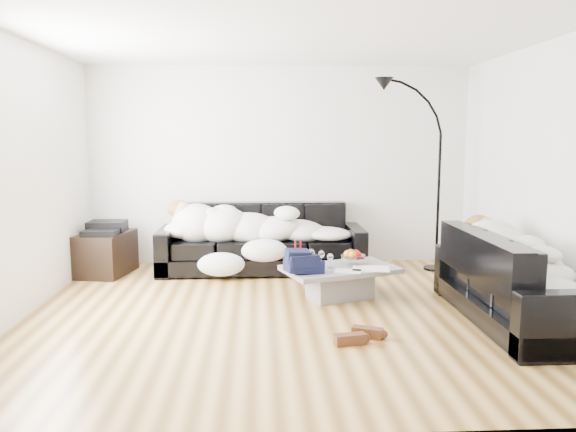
{
  "coord_description": "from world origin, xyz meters",
  "views": [
    {
      "loc": [
        -0.29,
        -5.22,
        1.68
      ],
      "look_at": [
        0.0,
        0.3,
        0.9
      ],
      "focal_mm": 35.0,
      "sensor_mm": 36.0,
      "label": 1
    }
  ],
  "objects_px": {
    "floor_lamp": "(439,187)",
    "wine_glass_a": "(322,258)",
    "coffee_table": "(340,283)",
    "wine_glass_b": "(311,258)",
    "sofa_back": "(262,238)",
    "candle_left": "(295,251)",
    "sleeper_back": "(262,222)",
    "av_cabinet": "(106,253)",
    "sofa_right": "(516,278)",
    "sleeper_right": "(517,254)",
    "fruit_bowl": "(353,256)",
    "stereo": "(105,227)",
    "shoes": "(358,335)",
    "candle_right": "(300,251)",
    "wine_glass_c": "(330,261)"
  },
  "relations": [
    {
      "from": "floor_lamp",
      "to": "wine_glass_a",
      "type": "bearing_deg",
      "value": -138.66
    },
    {
      "from": "coffee_table",
      "to": "wine_glass_b",
      "type": "height_order",
      "value": "wine_glass_b"
    },
    {
      "from": "wine_glass_a",
      "to": "sofa_back",
      "type": "bearing_deg",
      "value": 118.14
    },
    {
      "from": "coffee_table",
      "to": "candle_left",
      "type": "relative_size",
      "value": 4.66
    },
    {
      "from": "sofa_back",
      "to": "wine_glass_a",
      "type": "xyz_separation_m",
      "value": [
        0.63,
        -1.17,
        -0.01
      ]
    },
    {
      "from": "sleeper_back",
      "to": "av_cabinet",
      "type": "bearing_deg",
      "value": -179.27
    },
    {
      "from": "sofa_right",
      "to": "wine_glass_b",
      "type": "relative_size",
      "value": 10.85
    },
    {
      "from": "sleeper_right",
      "to": "fruit_bowl",
      "type": "xyz_separation_m",
      "value": [
        -1.33,
        0.98,
        -0.22
      ]
    },
    {
      "from": "sleeper_back",
      "to": "coffee_table",
      "type": "bearing_deg",
      "value": -56.34
    },
    {
      "from": "fruit_bowl",
      "to": "stereo",
      "type": "xyz_separation_m",
      "value": [
        -2.89,
        1.05,
        0.17
      ]
    },
    {
      "from": "coffee_table",
      "to": "shoes",
      "type": "height_order",
      "value": "coffee_table"
    },
    {
      "from": "sleeper_right",
      "to": "stereo",
      "type": "bearing_deg",
      "value": 64.28
    },
    {
      "from": "shoes",
      "to": "floor_lamp",
      "type": "bearing_deg",
      "value": 60.59
    },
    {
      "from": "fruit_bowl",
      "to": "shoes",
      "type": "height_order",
      "value": "fruit_bowl"
    },
    {
      "from": "wine_glass_b",
      "to": "shoes",
      "type": "distance_m",
      "value": 1.38
    },
    {
      "from": "sleeper_right",
      "to": "floor_lamp",
      "type": "height_order",
      "value": "floor_lamp"
    },
    {
      "from": "fruit_bowl",
      "to": "av_cabinet",
      "type": "distance_m",
      "value": 3.07
    },
    {
      "from": "sleeper_back",
      "to": "candle_right",
      "type": "bearing_deg",
      "value": -66.68
    },
    {
      "from": "coffee_table",
      "to": "av_cabinet",
      "type": "bearing_deg",
      "value": 156.35
    },
    {
      "from": "coffee_table",
      "to": "candle_right",
      "type": "height_order",
      "value": "candle_right"
    },
    {
      "from": "wine_glass_a",
      "to": "shoes",
      "type": "height_order",
      "value": "wine_glass_a"
    },
    {
      "from": "sofa_back",
      "to": "sofa_right",
      "type": "distance_m",
      "value": 3.12
    },
    {
      "from": "sofa_right",
      "to": "candle_left",
      "type": "bearing_deg",
      "value": 61.08
    },
    {
      "from": "sofa_right",
      "to": "candle_right",
      "type": "xyz_separation_m",
      "value": [
        -1.88,
        1.09,
        0.05
      ]
    },
    {
      "from": "wine_glass_a",
      "to": "candle_right",
      "type": "height_order",
      "value": "candle_right"
    },
    {
      "from": "wine_glass_c",
      "to": "candle_right",
      "type": "bearing_deg",
      "value": 134.36
    },
    {
      "from": "sofa_back",
      "to": "candle_left",
      "type": "distance_m",
      "value": 1.09
    },
    {
      "from": "sofa_right",
      "to": "wine_glass_a",
      "type": "xyz_separation_m",
      "value": [
        -1.67,
        0.93,
        0.0
      ]
    },
    {
      "from": "sleeper_back",
      "to": "coffee_table",
      "type": "relative_size",
      "value": 1.89
    },
    {
      "from": "sleeper_back",
      "to": "floor_lamp",
      "type": "height_order",
      "value": "floor_lamp"
    },
    {
      "from": "coffee_table",
      "to": "wine_glass_c",
      "type": "relative_size",
      "value": 7.55
    },
    {
      "from": "sofa_back",
      "to": "av_cabinet",
      "type": "xyz_separation_m",
      "value": [
        -1.92,
        -0.07,
        -0.16
      ]
    },
    {
      "from": "sleeper_back",
      "to": "wine_glass_c",
      "type": "relative_size",
      "value": 14.28
    },
    {
      "from": "fruit_bowl",
      "to": "av_cabinet",
      "type": "bearing_deg",
      "value": 160.05
    },
    {
      "from": "candle_right",
      "to": "shoes",
      "type": "xyz_separation_m",
      "value": [
        0.37,
        -1.52,
        -0.4
      ]
    },
    {
      "from": "sofa_right",
      "to": "stereo",
      "type": "bearing_deg",
      "value": 64.28
    },
    {
      "from": "wine_glass_b",
      "to": "wine_glass_a",
      "type": "bearing_deg",
      "value": 28.19
    },
    {
      "from": "sofa_back",
      "to": "sleeper_back",
      "type": "xyz_separation_m",
      "value": [
        0.0,
        -0.05,
        0.22
      ]
    },
    {
      "from": "candle_right",
      "to": "floor_lamp",
      "type": "height_order",
      "value": "floor_lamp"
    },
    {
      "from": "sleeper_right",
      "to": "wine_glass_a",
      "type": "relative_size",
      "value": 11.05
    },
    {
      "from": "stereo",
      "to": "sleeper_right",
      "type": "bearing_deg",
      "value": -24.12
    },
    {
      "from": "sofa_right",
      "to": "sleeper_back",
      "type": "relative_size",
      "value": 0.93
    },
    {
      "from": "stereo",
      "to": "floor_lamp",
      "type": "height_order",
      "value": "floor_lamp"
    },
    {
      "from": "fruit_bowl",
      "to": "sofa_back",
      "type": "bearing_deg",
      "value": 130.88
    },
    {
      "from": "wine_glass_a",
      "to": "candle_right",
      "type": "xyz_separation_m",
      "value": [
        -0.21,
        0.16,
        0.04
      ]
    },
    {
      "from": "sleeper_back",
      "to": "floor_lamp",
      "type": "distance_m",
      "value": 2.26
    },
    {
      "from": "av_cabinet",
      "to": "candle_left",
      "type": "bearing_deg",
      "value": -11.85
    },
    {
      "from": "wine_glass_c",
      "to": "candle_right",
      "type": "xyz_separation_m",
      "value": [
        -0.29,
        0.29,
        0.05
      ]
    },
    {
      "from": "sleeper_back",
      "to": "wine_glass_c",
      "type": "distance_m",
      "value": 1.45
    },
    {
      "from": "sleeper_right",
      "to": "candle_left",
      "type": "xyz_separation_m",
      "value": [
        -1.94,
        1.07,
        -0.17
      ]
    }
  ]
}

